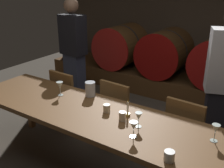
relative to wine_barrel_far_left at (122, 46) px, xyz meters
The scene contains 20 objects.
back_wall 1.67m from the wine_barrel_far_left, 21.52° to the left, with size 6.33×0.24×2.96m, color #473A2D.
barrel_shelf 1.51m from the wine_barrel_far_left, ahead, with size 5.70×0.90×0.35m, color brown.
wine_barrel_far_left is the anchor object (origin of this frame).
wine_barrel_center_left 0.93m from the wine_barrel_far_left, ahead, with size 0.82×0.92×0.82m.
wine_barrel_center_right 1.87m from the wine_barrel_far_left, ahead, with size 0.82×0.92×0.82m.
dining_table 2.85m from the wine_barrel_far_left, 65.83° to the right, with size 2.74×0.78×0.78m.
chair_left 2.08m from the wine_barrel_far_left, 79.12° to the right, with size 0.42×0.42×0.88m.
chair_center 2.29m from the wine_barrel_far_left, 59.38° to the right, with size 0.43×0.43×0.88m.
chair_right 2.84m from the wine_barrel_far_left, 44.66° to the right, with size 0.43×0.43×0.88m.
guest_left 1.43m from the wine_barrel_far_left, 90.50° to the right, with size 0.40×0.27×1.74m.
guest_right 2.73m from the wine_barrel_far_left, 35.31° to the right, with size 0.44×0.36×1.75m.
candle_center 2.94m from the wine_barrel_far_left, 57.67° to the right, with size 0.05×0.05×0.17m.
pitcher 2.51m from the wine_barrel_far_left, 66.72° to the right, with size 0.11×0.11×0.16m.
wine_glass_far_left 2.58m from the wine_barrel_far_left, 74.16° to the right, with size 0.07×0.07×0.16m.
wine_glass_center_left 3.14m from the wine_barrel_far_left, 56.10° to the right, with size 0.06×0.06×0.14m.
wine_glass_center_right 3.30m from the wine_barrel_far_left, 57.09° to the right, with size 0.07×0.07×0.14m.
wine_glass_far_right 3.42m from the wine_barrel_far_left, 46.23° to the right, with size 0.07×0.07×0.15m.
cup_left 2.87m from the wine_barrel_far_left, 61.69° to the right, with size 0.07×0.07×0.08m, color beige.
cup_center 3.03m from the wine_barrel_far_left, 58.66° to the right, with size 0.06×0.06×0.09m, color beige.
cup_right 3.61m from the wine_barrel_far_left, 53.38° to the right, with size 0.08×0.08×0.08m, color white.
Camera 1 is at (1.26, -1.99, 1.99)m, focal length 42.16 mm.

